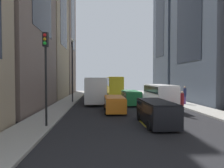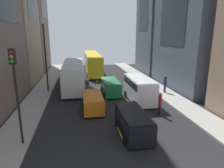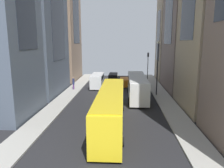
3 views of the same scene
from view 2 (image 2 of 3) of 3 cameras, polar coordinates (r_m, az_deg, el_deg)
ground_plane at (r=26.28m, az=-3.43°, el=-1.13°), size 41.39×41.39×0.00m
sidewalk_west at (r=26.51m, az=-19.55°, el=-1.63°), size 2.58×44.00×0.15m
sidewalk_east at (r=28.04m, az=11.77°, el=-0.27°), size 2.58×44.00×0.15m
lane_stripe_1 at (r=14.64m, az=2.42°, el=-13.95°), size 0.16×2.00×0.01m
lane_stripe_2 at (r=22.29m, az=-2.19°, el=-3.90°), size 0.16×2.00×0.01m
lane_stripe_3 at (r=30.33m, az=-4.35°, el=0.93°), size 0.16×2.00×0.01m
lane_stripe_4 at (r=38.53m, az=-5.59°, el=3.73°), size 0.16×2.00×0.01m
lane_stripe_5 at (r=46.80m, az=-6.41°, el=5.54°), size 0.16×2.00×0.01m
city_bus_white at (r=26.56m, az=-11.16°, el=3.24°), size 2.80×11.50×3.35m
streetcar_yellow at (r=37.45m, az=-5.77°, el=6.71°), size 2.70×14.78×3.59m
delivery_van_white at (r=20.77m, az=7.96°, el=-1.04°), size 2.25×5.53×2.58m
car_black_0 at (r=14.14m, az=6.14°, el=-10.66°), size 1.97×4.44×1.67m
car_orange_1 at (r=18.39m, az=-5.65°, el=-5.02°), size 1.97×4.16×1.50m
car_green_2 at (r=23.17m, az=-0.45°, el=-0.59°), size 2.01×4.49×1.72m
pedestrian_crossing_near at (r=17.55m, az=13.80°, el=-5.37°), size 0.29×0.29×2.15m
pedestrian_walking_far at (r=24.25m, az=15.25°, el=0.29°), size 0.37×0.37×2.17m
traffic_light_near_corner at (r=12.84m, az=-26.45°, el=1.04°), size 0.32×0.44×6.00m
streetlamp_near at (r=24.79m, az=-18.99°, el=9.38°), size 0.44×0.44×8.39m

